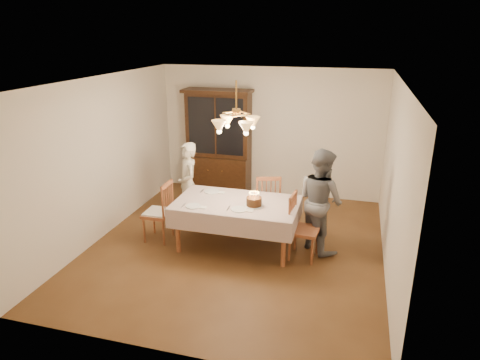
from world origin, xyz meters
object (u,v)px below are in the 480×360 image
(dining_table, at_px, (237,206))
(china_hutch, at_px, (219,144))
(elderly_woman, at_px, (188,185))
(chair_far_side, at_px, (267,204))
(birthday_cake, at_px, (254,202))

(dining_table, relative_size, china_hutch, 0.88)
(elderly_woman, bearing_deg, chair_far_side, 62.12)
(dining_table, relative_size, birthday_cake, 6.33)
(chair_far_side, bearing_deg, china_hutch, 132.41)
(dining_table, height_order, birthday_cake, birthday_cake)
(elderly_woman, bearing_deg, dining_table, 24.79)
(dining_table, xyz_separation_m, birthday_cake, (0.30, -0.09, 0.14))
(birthday_cake, bearing_deg, elderly_woman, 153.43)
(chair_far_side, bearing_deg, dining_table, -113.10)
(chair_far_side, distance_m, birthday_cake, 0.94)
(birthday_cake, bearing_deg, dining_table, 163.86)
(dining_table, distance_m, china_hutch, 2.50)
(chair_far_side, relative_size, elderly_woman, 0.67)
(dining_table, bearing_deg, birthday_cake, -16.14)
(china_hutch, relative_size, chair_far_side, 2.16)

